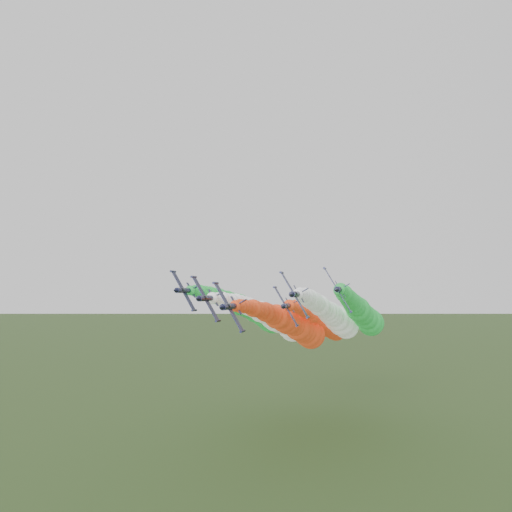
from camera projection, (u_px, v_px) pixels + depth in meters
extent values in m
cylinder|color=black|center=(230.00, 306.00, 93.24)|extent=(1.63, 9.72, 1.63)
cone|color=black|center=(221.00, 307.00, 87.67)|extent=(1.48, 1.94, 1.48)
cone|color=black|center=(237.00, 306.00, 98.38)|extent=(1.48, 0.97, 1.48)
ellipsoid|color=black|center=(229.00, 306.00, 91.07)|extent=(1.01, 2.03, 1.09)
cube|color=black|center=(229.00, 307.00, 93.05)|extent=(5.38, 2.05, 8.99)
cylinder|color=black|center=(215.00, 283.00, 93.96)|extent=(0.65, 2.81, 0.65)
cylinder|color=black|center=(242.00, 331.00, 92.15)|extent=(0.65, 2.81, 0.65)
cube|color=black|center=(241.00, 303.00, 97.04)|extent=(2.22, 1.62, 1.39)
cube|color=black|center=(236.00, 305.00, 97.20)|extent=(2.18, 1.19, 3.59)
sphere|color=#E64019|center=(235.00, 306.00, 96.91)|extent=(2.25, 2.25, 2.25)
sphere|color=#E64019|center=(240.00, 306.00, 100.34)|extent=(2.82, 2.82, 2.82)
sphere|color=#E64019|center=(244.00, 306.00, 103.74)|extent=(2.94, 2.94, 2.94)
sphere|color=#E64019|center=(249.00, 307.00, 107.14)|extent=(3.01, 3.01, 3.01)
sphere|color=#E64019|center=(253.00, 308.00, 110.53)|extent=(3.92, 3.92, 3.92)
sphere|color=#E64019|center=(257.00, 309.00, 113.90)|extent=(3.80, 3.80, 3.80)
sphere|color=#E64019|center=(261.00, 310.00, 117.26)|extent=(4.01, 4.01, 4.01)
sphere|color=#E64019|center=(265.00, 312.00, 120.62)|extent=(4.77, 4.77, 4.77)
sphere|color=#E64019|center=(269.00, 313.00, 123.96)|extent=(4.80, 4.80, 4.80)
sphere|color=#E64019|center=(273.00, 315.00, 127.29)|extent=(5.08, 5.08, 5.08)
sphere|color=#E64019|center=(276.00, 316.00, 130.62)|extent=(6.42, 6.42, 6.42)
sphere|color=#E64019|center=(280.00, 318.00, 133.93)|extent=(5.78, 5.78, 5.78)
sphere|color=#E64019|center=(284.00, 320.00, 137.23)|extent=(6.88, 6.88, 6.88)
sphere|color=#E64019|center=(287.00, 322.00, 140.53)|extent=(7.17, 7.17, 7.17)
sphere|color=#E64019|center=(291.00, 323.00, 143.81)|extent=(6.24, 6.24, 6.24)
sphere|color=#E64019|center=(294.00, 325.00, 147.08)|extent=(6.37, 6.37, 6.37)
sphere|color=#E64019|center=(297.00, 327.00, 150.35)|extent=(7.95, 7.95, 7.95)
sphere|color=#E64019|center=(301.00, 329.00, 153.61)|extent=(7.99, 7.99, 7.99)
sphere|color=#E64019|center=(304.00, 331.00, 156.85)|extent=(8.01, 8.01, 8.01)
sphere|color=#E64019|center=(307.00, 333.00, 160.09)|extent=(8.99, 8.99, 8.99)
sphere|color=#E64019|center=(311.00, 334.00, 163.32)|extent=(9.36, 9.36, 9.36)
cylinder|color=black|center=(207.00, 298.00, 101.95)|extent=(1.63, 9.72, 1.63)
cone|color=black|center=(197.00, 299.00, 96.38)|extent=(1.48, 1.94, 1.48)
cone|color=black|center=(214.00, 298.00, 107.10)|extent=(1.48, 0.97, 1.48)
ellipsoid|color=black|center=(205.00, 297.00, 99.78)|extent=(1.01, 2.03, 1.09)
cube|color=black|center=(206.00, 299.00, 101.77)|extent=(5.38, 2.05, 8.99)
cylinder|color=black|center=(194.00, 277.00, 102.67)|extent=(0.65, 2.81, 0.65)
cylinder|color=black|center=(218.00, 321.00, 100.86)|extent=(0.65, 2.81, 0.65)
cube|color=black|center=(218.00, 295.00, 105.75)|extent=(2.22, 1.62, 1.39)
cube|color=black|center=(213.00, 298.00, 105.92)|extent=(2.18, 1.19, 3.59)
sphere|color=white|center=(212.00, 298.00, 105.63)|extent=(2.57, 2.57, 2.57)
sphere|color=white|center=(217.00, 298.00, 109.05)|extent=(2.59, 2.59, 2.59)
sphere|color=white|center=(222.00, 299.00, 112.46)|extent=(3.34, 3.34, 3.34)
sphere|color=white|center=(227.00, 300.00, 115.86)|extent=(3.20, 3.20, 3.20)
sphere|color=white|center=(231.00, 301.00, 119.24)|extent=(3.56, 3.56, 3.56)
sphere|color=white|center=(236.00, 302.00, 122.61)|extent=(4.32, 4.32, 4.32)
sphere|color=white|center=(240.00, 304.00, 125.98)|extent=(4.48, 4.48, 4.48)
sphere|color=white|center=(244.00, 305.00, 129.33)|extent=(4.63, 4.63, 4.63)
sphere|color=white|center=(249.00, 307.00, 132.67)|extent=(4.91, 4.91, 4.91)
sphere|color=white|center=(253.00, 308.00, 136.01)|extent=(5.01, 5.01, 5.01)
sphere|color=white|center=(257.00, 310.00, 139.33)|extent=(4.84, 4.84, 4.84)
sphere|color=white|center=(260.00, 312.00, 142.64)|extent=(6.09, 6.09, 6.09)
sphere|color=white|center=(264.00, 313.00, 145.95)|extent=(5.99, 5.99, 5.99)
sphere|color=white|center=(268.00, 315.00, 149.24)|extent=(6.09, 6.09, 6.09)
sphere|color=white|center=(272.00, 317.00, 152.52)|extent=(7.19, 7.19, 7.19)
sphere|color=white|center=(275.00, 319.00, 155.80)|extent=(7.92, 7.92, 7.92)
sphere|color=white|center=(279.00, 321.00, 159.06)|extent=(7.75, 7.75, 7.75)
sphere|color=white|center=(282.00, 323.00, 162.32)|extent=(7.24, 7.24, 7.24)
sphere|color=white|center=(286.00, 324.00, 165.57)|extent=(7.19, 7.19, 7.19)
sphere|color=white|center=(289.00, 326.00, 168.80)|extent=(8.36, 8.36, 8.36)
sphere|color=white|center=(293.00, 328.00, 172.03)|extent=(9.23, 9.23, 9.23)
cylinder|color=black|center=(295.00, 294.00, 99.98)|extent=(1.63, 9.72, 1.63)
cone|color=black|center=(291.00, 294.00, 94.41)|extent=(1.48, 1.94, 1.48)
cone|color=black|center=(299.00, 294.00, 105.13)|extent=(1.48, 0.97, 1.48)
ellipsoid|color=black|center=(296.00, 293.00, 97.81)|extent=(1.01, 2.03, 1.09)
cube|color=black|center=(295.00, 295.00, 99.80)|extent=(5.38, 2.05, 8.99)
cylinder|color=black|center=(282.00, 273.00, 100.70)|extent=(0.65, 2.81, 0.65)
cylinder|color=black|center=(308.00, 317.00, 98.89)|extent=(0.65, 2.81, 0.65)
cube|color=black|center=(303.00, 291.00, 103.78)|extent=(2.22, 1.62, 1.39)
cube|color=black|center=(299.00, 294.00, 103.95)|extent=(2.18, 1.19, 3.59)
sphere|color=white|center=(298.00, 294.00, 103.66)|extent=(2.37, 2.37, 2.37)
sphere|color=white|center=(300.00, 295.00, 107.08)|extent=(3.13, 3.13, 3.13)
sphere|color=white|center=(303.00, 295.00, 110.49)|extent=(3.38, 3.38, 3.38)
sphere|color=white|center=(305.00, 296.00, 113.88)|extent=(4.03, 4.03, 4.03)
sphere|color=white|center=(308.00, 298.00, 117.27)|extent=(4.10, 4.10, 4.10)
sphere|color=white|center=(310.00, 299.00, 120.64)|extent=(4.67, 4.67, 4.67)
sphere|color=white|center=(312.00, 300.00, 124.01)|extent=(4.83, 4.83, 4.83)
sphere|color=white|center=(315.00, 302.00, 127.36)|extent=(4.93, 4.93, 4.93)
sphere|color=white|center=(317.00, 304.00, 130.70)|extent=(4.50, 4.50, 4.50)
sphere|color=white|center=(319.00, 305.00, 134.04)|extent=(5.64, 5.64, 5.64)
sphere|color=white|center=(322.00, 307.00, 137.36)|extent=(5.10, 5.10, 5.10)
sphere|color=white|center=(324.00, 309.00, 140.67)|extent=(5.30, 5.30, 5.30)
sphere|color=white|center=(327.00, 311.00, 143.98)|extent=(5.96, 5.96, 5.96)
sphere|color=white|center=(329.00, 313.00, 147.27)|extent=(6.64, 6.64, 6.64)
sphere|color=white|center=(331.00, 315.00, 150.55)|extent=(6.91, 6.91, 6.91)
sphere|color=white|center=(334.00, 316.00, 153.83)|extent=(6.43, 6.43, 6.43)
sphere|color=white|center=(336.00, 318.00, 157.09)|extent=(8.00, 8.00, 8.00)
sphere|color=white|center=(339.00, 320.00, 160.35)|extent=(6.91, 6.91, 6.91)
sphere|color=white|center=(341.00, 322.00, 163.60)|extent=(8.75, 8.75, 8.75)
sphere|color=white|center=(344.00, 324.00, 166.83)|extent=(8.28, 8.28, 8.28)
sphere|color=white|center=(346.00, 326.00, 170.06)|extent=(8.51, 8.51, 8.51)
cylinder|color=black|center=(184.00, 290.00, 114.73)|extent=(1.63, 9.72, 1.63)
cone|color=black|center=(175.00, 290.00, 109.16)|extent=(1.48, 1.94, 1.48)
cone|color=black|center=(192.00, 290.00, 119.87)|extent=(1.48, 0.97, 1.48)
ellipsoid|color=black|center=(183.00, 289.00, 112.56)|extent=(1.01, 2.03, 1.09)
cube|color=black|center=(184.00, 291.00, 114.54)|extent=(5.38, 2.05, 8.99)
cylinder|color=black|center=(173.00, 271.00, 115.45)|extent=(0.65, 2.81, 0.65)
cylinder|color=black|center=(194.00, 310.00, 113.64)|extent=(0.65, 2.81, 0.65)
cube|color=black|center=(195.00, 288.00, 118.53)|extent=(2.22, 1.62, 1.39)
cube|color=black|center=(191.00, 290.00, 118.69)|extent=(2.18, 1.19, 3.59)
sphere|color=green|center=(190.00, 290.00, 118.40)|extent=(2.38, 2.38, 2.38)
sphere|color=green|center=(195.00, 291.00, 121.83)|extent=(2.92, 2.92, 2.92)
sphere|color=green|center=(200.00, 292.00, 125.24)|extent=(3.42, 3.42, 3.42)
sphere|color=green|center=(205.00, 293.00, 128.63)|extent=(3.60, 3.60, 3.60)
sphere|color=green|center=(210.00, 294.00, 132.02)|extent=(3.99, 3.99, 3.99)
sphere|color=green|center=(214.00, 295.00, 135.39)|extent=(4.09, 4.09, 4.09)
sphere|color=green|center=(219.00, 297.00, 138.76)|extent=(4.69, 4.69, 4.69)
sphere|color=green|center=(223.00, 298.00, 142.11)|extent=(4.49, 4.49, 4.49)
sphere|color=green|center=(227.00, 300.00, 145.45)|extent=(5.21, 5.21, 5.21)
sphere|color=green|center=(231.00, 301.00, 148.78)|extent=(5.32, 5.32, 5.32)
sphere|color=green|center=(236.00, 303.00, 152.11)|extent=(6.04, 6.04, 6.04)
sphere|color=green|center=(240.00, 305.00, 155.42)|extent=(6.66, 6.66, 6.66)
sphere|color=green|center=(244.00, 306.00, 158.72)|extent=(6.34, 6.34, 6.34)
sphere|color=green|center=(247.00, 308.00, 162.02)|extent=(6.24, 6.24, 6.24)
sphere|color=green|center=(251.00, 310.00, 165.30)|extent=(6.35, 6.35, 6.35)
sphere|color=green|center=(255.00, 312.00, 168.58)|extent=(7.10, 7.10, 7.10)
sphere|color=green|center=(259.00, 314.00, 171.84)|extent=(6.73, 6.73, 6.73)
sphere|color=green|center=(262.00, 316.00, 175.10)|extent=(7.64, 7.64, 7.64)
sphere|color=green|center=(266.00, 317.00, 178.34)|extent=(8.25, 8.25, 8.25)
sphere|color=green|center=(270.00, 319.00, 181.58)|extent=(9.08, 9.08, 9.08)
sphere|color=green|center=(273.00, 321.00, 184.81)|extent=(9.00, 9.00, 9.00)
cylinder|color=black|center=(338.00, 290.00, 103.03)|extent=(1.63, 9.72, 1.63)
cone|color=black|center=(337.00, 289.00, 97.47)|extent=(1.48, 1.94, 1.48)
cone|color=black|center=(340.00, 290.00, 108.18)|extent=(1.48, 0.97, 1.48)
ellipsoid|color=black|center=(340.00, 288.00, 100.87)|extent=(1.01, 2.03, 1.09)
cube|color=black|center=(338.00, 290.00, 102.85)|extent=(5.38, 2.05, 8.99)
cylinder|color=black|center=(325.00, 268.00, 103.75)|extent=(0.65, 2.81, 0.65)
cylinder|color=black|center=(351.00, 312.00, 101.94)|extent=(0.65, 2.81, 0.65)
cube|color=black|center=(345.00, 287.00, 106.83)|extent=(2.22, 1.62, 1.39)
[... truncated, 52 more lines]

